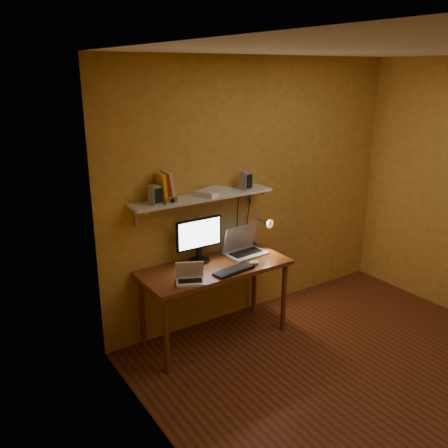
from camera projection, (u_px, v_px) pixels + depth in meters
room at (387, 234)px, 3.54m from camera, size 3.44×3.24×2.64m
desk at (215, 275)px, 4.38m from camera, size 1.40×0.60×0.75m
wall_shelf at (203, 197)px, 4.31m from camera, size 1.40×0.25×0.21m
monitor at (199, 237)px, 4.38m from camera, size 0.47×0.20×0.42m
laptop at (243, 246)px, 4.63m from camera, size 0.40×0.31×0.28m
netbook at (190, 276)px, 4.01m from camera, size 0.29×0.26×0.18m
keyboard at (234, 270)px, 4.23m from camera, size 0.41×0.19×0.02m
mouse at (254, 263)px, 4.38m from camera, size 0.11×0.09×0.04m
desk_lamp at (264, 228)px, 4.73m from camera, size 0.09×0.23×0.38m
speaker_left at (155, 195)px, 4.02m from camera, size 0.10×0.10×0.16m
speaker_right at (246, 181)px, 4.52m from camera, size 0.11×0.11×0.17m
books at (166, 187)px, 4.08m from camera, size 0.14×0.18×0.26m
shelf_camera at (172, 200)px, 4.04m from camera, size 0.10×0.05×0.06m
router at (213, 192)px, 4.34m from camera, size 0.35×0.29×0.05m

